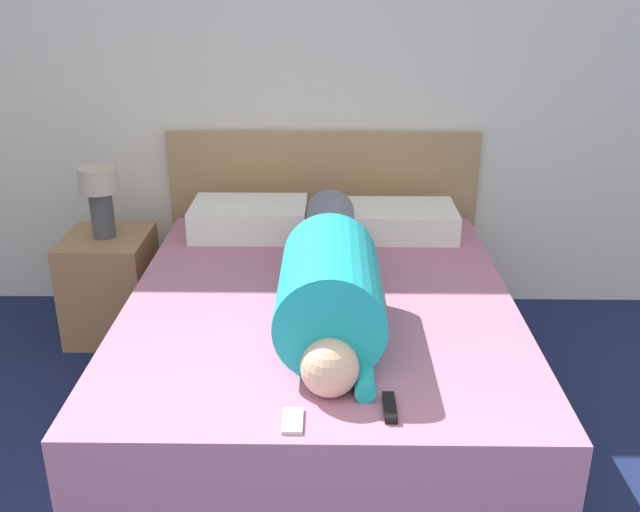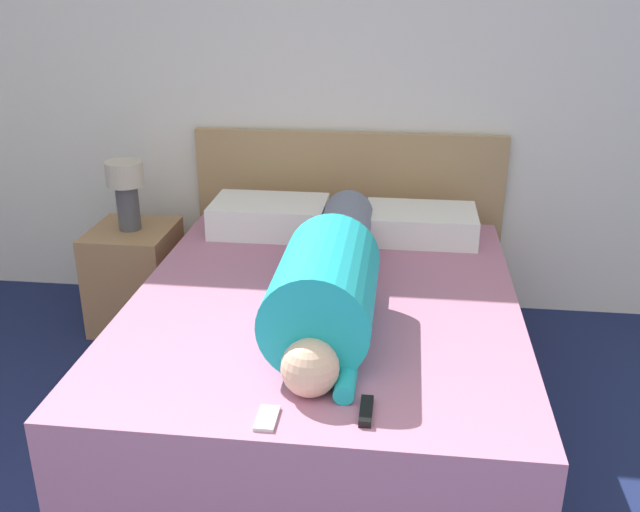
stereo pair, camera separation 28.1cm
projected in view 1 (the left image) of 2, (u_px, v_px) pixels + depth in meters
wall_back at (290, 83)px, 3.94m from camera, size 6.27×0.06×2.60m
bed at (320, 356)px, 3.16m from camera, size 1.64×2.04×0.58m
headboard at (323, 220)px, 4.16m from camera, size 1.76×0.04×1.04m
nightstand at (111, 285)px, 3.89m from camera, size 0.44×0.48×0.57m
table_lamp at (100, 194)px, 3.69m from camera, size 0.20×0.20×0.38m
person_lying at (330, 275)px, 2.85m from camera, size 0.39×1.61×0.39m
pillow_near_headboard at (249, 219)px, 3.75m from camera, size 0.60×0.39×0.17m
pillow_second at (401, 221)px, 3.74m from camera, size 0.57×0.39×0.15m
tv_remote at (390, 407)px, 2.26m from camera, size 0.04×0.15×0.02m
cell_phone at (293, 421)px, 2.21m from camera, size 0.06×0.13×0.01m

